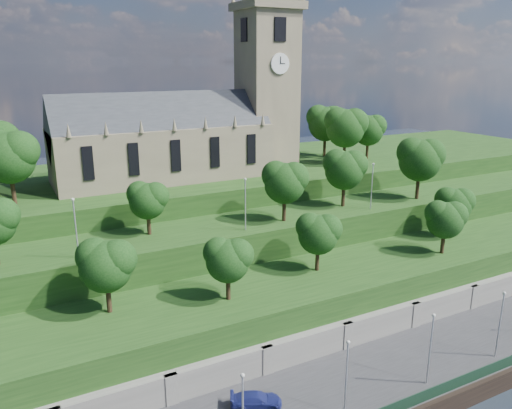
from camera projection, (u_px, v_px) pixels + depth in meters
promenade at (338, 396)px, 48.43m from camera, size 160.00×12.00×2.00m
retaining_wall at (305, 352)px, 53.10m from camera, size 160.00×2.10×5.00m
embankment_lower at (277, 315)px, 57.82m from camera, size 160.00×12.00×8.00m
embankment_upper at (236, 266)px, 66.63m from camera, size 160.00×10.00×12.00m
hilltop at (182, 214)px, 84.09m from camera, size 160.00×32.00×15.00m
church at (192, 127)px, 76.89m from camera, size 38.60×12.35×27.60m
trees_lower at (301, 237)px, 57.14m from camera, size 65.75×9.00×7.79m
trees_upper at (302, 175)px, 66.75m from camera, size 63.85×8.37×9.43m
trees_hilltop at (197, 136)px, 76.20m from camera, size 72.84×16.39×9.99m
lamp_posts_promenade at (346, 373)px, 43.08m from camera, size 60.36×0.36×7.54m
lamp_posts_upper at (245, 200)px, 61.35m from camera, size 40.36×0.36×6.67m
car_right at (256, 400)px, 45.27m from camera, size 5.07×3.70×1.36m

